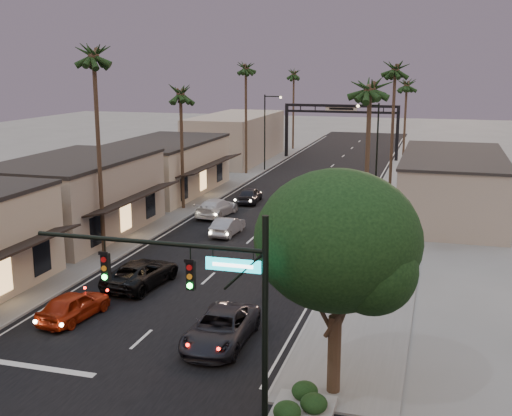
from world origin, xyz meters
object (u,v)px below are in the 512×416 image
Objects in this scene: palm_ld at (246,65)px; curbside_black at (303,258)px; palm_lb at (93,50)px; oncoming_silver at (228,226)px; palm_lc at (180,88)px; palm_far at (294,71)px; traffic_signal at (210,291)px; corner_tree at (339,246)px; palm_rc at (407,81)px; oncoming_red at (74,305)px; arch at (341,118)px; oncoming_pickup at (142,273)px; streetlight_left at (267,126)px; streetlight_right at (374,143)px; curbside_near at (221,328)px; palm_rb at (395,65)px; palm_ra at (370,82)px.

palm_ld reaches higher than curbside_black.
palm_lb reaches higher than oncoming_silver.
palm_far is at bearing 89.59° from palm_lc.
palm_ld is (-14.29, 51.00, 7.33)m from traffic_signal.
palm_rc is (-0.88, 56.55, 4.49)m from corner_tree.
palm_far reaches higher than oncoming_red.
palm_lc is 26.91m from oncoming_red.
palm_lc is at bearing -104.20° from arch.
palm_rc reaches higher than oncoming_red.
oncoming_pickup is 9.85m from curbside_black.
streetlight_left reaches higher than oncoming_red.
palm_lb is 2.77× the size of curbside_black.
streetlight_right is 2.20× the size of oncoming_silver.
palm_rc is at bearing 58.44° from palm_lc.
palm_far reaches higher than streetlight_left.
traffic_signal is 41.02m from streetlight_right.
curbside_near is at bearing -177.68° from oncoming_red.
palm_lc is 13.77m from oncoming_silver.
streetlight_right reaches higher than oncoming_pickup.
traffic_signal reaches higher than arch.
oncoming_pickup is at bearing -44.32° from palm_lb.
oncoming_pickup is (-11.86, -27.22, -11.65)m from palm_rb.
palm_ra reaches higher than traffic_signal.
streetlight_right is at bearing -103.77° from oncoming_pickup.
oncoming_red is at bearing 174.89° from curbside_near.
oncoming_pickup is (5.04, -61.22, -10.68)m from palm_far.
traffic_signal reaches higher than curbside_near.
palm_ra is (2.91, 20.00, 6.36)m from traffic_signal.
streetlight_left is 7.88m from palm_ld.
traffic_signal is 0.70× the size of palm_lc.
curbside_near is at bearing -74.51° from palm_ld.
streetlight_left is 1.65× the size of curbside_near.
palm_rc is (15.52, 6.00, 5.14)m from streetlight_left.
streetlight_left is 20.96m from palm_far.
arch is 49.39m from palm_lb.
arch is 2.78× the size of oncoming_pickup.
streetlight_right is 35.83m from oncoming_red.
palm_rc is 43.21m from curbside_black.
streetlight_left is at bearing -119.97° from arch.
oncoming_silver is at bearing -92.90° from arch.
palm_lb reaches higher than oncoming_pickup.
arch is 12.96m from palm_far.
corner_tree is at bearing -57.66° from palm_lc.
palm_ld is (-1.68, -3.00, 7.09)m from streetlight_left.
palm_rc is 21.97m from palm_far.
palm_rb reaches higher than corner_tree.
palm_rc is 55.14m from oncoming_red.
curbside_black is (1.37, 11.45, 0.04)m from curbside_near.
curbside_near is at bearing -110.01° from palm_ra.
palm_rb reaches higher than oncoming_pickup.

